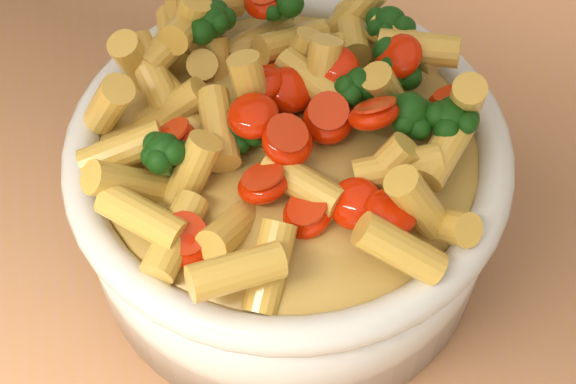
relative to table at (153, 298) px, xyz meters
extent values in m
cube|color=#A36946|center=(0.00, 0.00, 0.08)|extent=(1.20, 0.80, 0.04)
cylinder|color=#A36946|center=(0.55, 0.35, -0.37)|extent=(0.05, 0.05, 0.86)
cylinder|color=silver|center=(0.10, -0.03, 0.15)|extent=(0.24, 0.24, 0.09)
ellipsoid|color=silver|center=(0.10, -0.03, 0.12)|extent=(0.22, 0.22, 0.04)
torus|color=silver|center=(0.10, -0.03, 0.20)|extent=(0.25, 0.25, 0.02)
ellipsoid|color=gold|center=(0.10, -0.03, 0.20)|extent=(0.21, 0.21, 0.02)
camera|label=1|loc=(0.03, -0.30, 0.54)|focal=50.00mm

